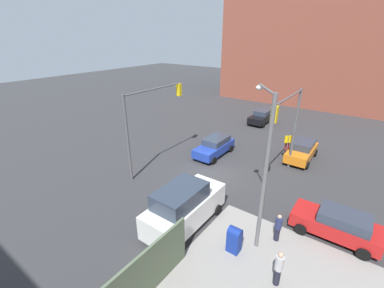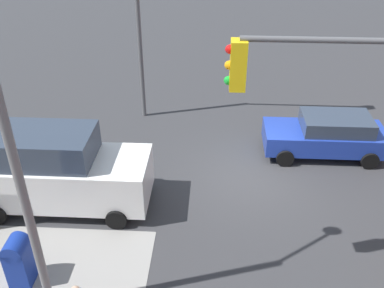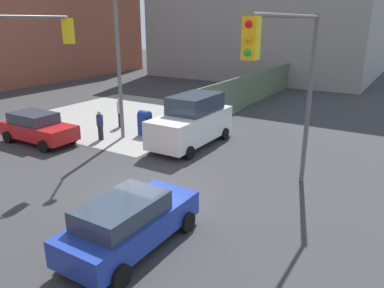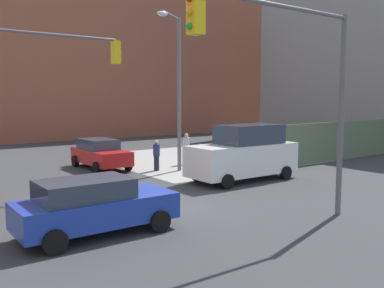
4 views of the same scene
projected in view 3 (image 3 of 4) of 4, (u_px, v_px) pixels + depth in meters
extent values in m
plane|color=#333335|center=(147.00, 196.00, 13.99)|extent=(120.00, 120.00, 0.00)
cube|color=gray|center=(125.00, 116.00, 25.75)|extent=(12.00, 12.00, 0.01)
cube|color=#56664C|center=(252.00, 89.00, 29.17)|extent=(18.58, 0.12, 2.40)
cylinder|color=brown|center=(104.00, 9.00, 50.13)|extent=(1.80, 1.80, 15.58)
cylinder|color=#59595B|center=(4.00, 17.00, 12.81)|extent=(5.44, 0.12, 0.12)
cube|color=yellow|center=(68.00, 31.00, 15.17)|extent=(0.32, 0.36, 1.00)
sphere|color=red|center=(71.00, 23.00, 15.21)|extent=(0.18, 0.18, 0.18)
sphere|color=orange|center=(72.00, 31.00, 15.31)|extent=(0.18, 0.18, 0.18)
sphere|color=green|center=(72.00, 39.00, 15.41)|extent=(0.18, 0.18, 0.18)
cylinder|color=#59595B|center=(309.00, 103.00, 14.35)|extent=(0.18, 0.18, 6.50)
cylinder|color=#59595B|center=(292.00, 16.00, 10.99)|extent=(5.89, 0.12, 0.12)
cube|color=yellow|center=(251.00, 38.00, 8.78)|extent=(0.32, 0.36, 1.00)
sphere|color=red|center=(249.00, 24.00, 8.54)|extent=(0.18, 0.18, 0.18)
sphere|color=orange|center=(248.00, 39.00, 8.64)|extent=(0.18, 0.18, 0.18)
sphere|color=green|center=(247.00, 53.00, 8.74)|extent=(0.18, 0.18, 0.18)
cylinder|color=slate|center=(119.00, 65.00, 19.83)|extent=(0.20, 0.20, 8.00)
cube|color=navy|center=(145.00, 125.00, 21.31)|extent=(0.56, 0.64, 1.15)
cylinder|color=navy|center=(145.00, 116.00, 21.13)|extent=(0.56, 0.64, 0.56)
cube|color=#1E389E|center=(132.00, 225.00, 10.67)|extent=(4.47, 1.80, 0.75)
cube|color=#2D3847|center=(122.00, 210.00, 10.18)|extent=(2.51, 1.58, 0.55)
cylinder|color=black|center=(142.00, 207.00, 12.47)|extent=(0.64, 0.22, 0.64)
cylinder|color=black|center=(187.00, 222.00, 11.57)|extent=(0.64, 0.22, 0.64)
cylinder|color=black|center=(69.00, 253.00, 10.01)|extent=(0.64, 0.22, 0.64)
cylinder|color=black|center=(120.00, 276.00, 9.11)|extent=(0.64, 0.22, 0.64)
cube|color=#B21919|center=(39.00, 130.00, 19.89)|extent=(1.80, 4.33, 0.75)
cube|color=#2D3847|center=(33.00, 118.00, 19.86)|extent=(1.58, 2.42, 0.55)
cylinder|color=black|center=(72.00, 137.00, 20.00)|extent=(0.22, 0.64, 0.64)
cylinder|color=black|center=(44.00, 146.00, 18.55)|extent=(0.22, 0.64, 0.64)
cylinder|color=black|center=(37.00, 129.00, 21.47)|extent=(0.22, 0.64, 0.64)
cylinder|color=black|center=(8.00, 137.00, 20.02)|extent=(0.22, 0.64, 0.64)
cube|color=white|center=(191.00, 126.00, 19.44)|extent=(5.40, 2.10, 1.40)
cube|color=#2D3847|center=(195.00, 103.00, 19.43)|extent=(3.02, 1.85, 0.90)
cylinder|color=black|center=(189.00, 153.00, 17.66)|extent=(0.64, 0.22, 0.64)
cylinder|color=black|center=(154.00, 145.00, 18.71)|extent=(0.64, 0.22, 0.64)
cylinder|color=black|center=(225.00, 134.00, 20.62)|extent=(0.64, 0.22, 0.64)
cylinder|color=black|center=(192.00, 128.00, 21.67)|extent=(0.64, 0.22, 0.64)
cylinder|color=navy|center=(100.00, 120.00, 20.29)|extent=(0.36, 0.36, 0.63)
sphere|color=tan|center=(99.00, 113.00, 20.15)|extent=(0.21, 0.21, 0.21)
cylinder|color=#1E1E2D|center=(101.00, 133.00, 20.51)|extent=(0.28, 0.28, 0.79)
cylinder|color=#B2B2B7|center=(120.00, 107.00, 22.79)|extent=(0.36, 0.36, 0.70)
sphere|color=tan|center=(119.00, 100.00, 22.65)|extent=(0.24, 0.24, 0.24)
cylinder|color=#1E1E2D|center=(121.00, 120.00, 23.04)|extent=(0.28, 0.28, 0.88)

